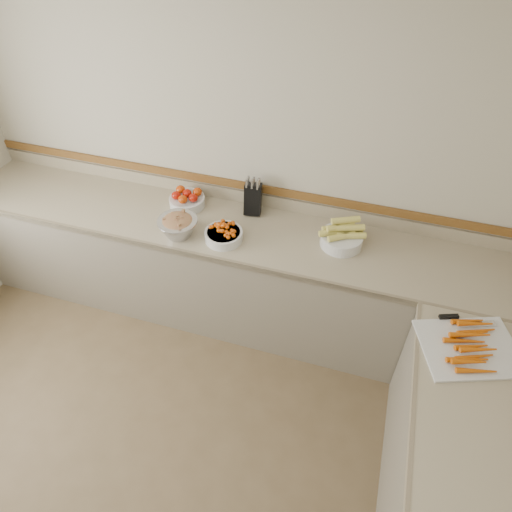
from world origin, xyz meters
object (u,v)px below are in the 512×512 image
(cherry_tomato_bowl, at_px, (224,234))
(corn_bowl, at_px, (342,237))
(rhubarb_bowl, at_px, (178,226))
(knife_block, at_px, (253,198))
(tomato_bowl, at_px, (187,199))
(cutting_board, at_px, (470,346))

(cherry_tomato_bowl, relative_size, corn_bowl, 0.84)
(rhubarb_bowl, bearing_deg, corn_bowl, 11.99)
(knife_block, relative_size, cherry_tomato_bowl, 1.12)
(tomato_bowl, bearing_deg, cherry_tomato_bowl, -35.94)
(knife_block, height_order, rhubarb_bowl, knife_block)
(knife_block, relative_size, corn_bowl, 0.94)
(corn_bowl, distance_m, rhubarb_bowl, 1.10)
(cutting_board, bearing_deg, rhubarb_bowl, 167.78)
(rhubarb_bowl, bearing_deg, cutting_board, -12.22)
(corn_bowl, bearing_deg, cutting_board, -38.54)
(corn_bowl, height_order, cutting_board, corn_bowl)
(tomato_bowl, distance_m, cherry_tomato_bowl, 0.48)
(cherry_tomato_bowl, xyz_separation_m, cutting_board, (1.56, -0.45, -0.03))
(cherry_tomato_bowl, height_order, rhubarb_bowl, rhubarb_bowl)
(tomato_bowl, relative_size, cherry_tomato_bowl, 1.01)
(cutting_board, bearing_deg, corn_bowl, 141.46)
(tomato_bowl, relative_size, cutting_board, 0.43)
(rhubarb_bowl, bearing_deg, knife_block, 44.31)
(knife_block, distance_m, cherry_tomato_bowl, 0.37)
(knife_block, bearing_deg, cutting_board, -28.70)
(corn_bowl, relative_size, rhubarb_bowl, 1.13)
(knife_block, bearing_deg, cherry_tomato_bowl, -105.22)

